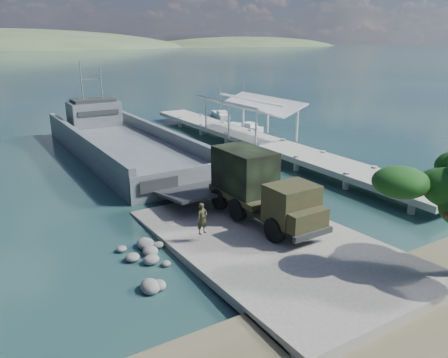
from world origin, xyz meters
TOP-DOWN VIEW (x-y plane):
  - ground at (0.00, 0.00)m, footprint 1400.00×1400.00m
  - boat_ramp at (0.00, -1.00)m, footprint 10.00×18.00m
  - shoreline_rocks at (-6.20, 0.50)m, footprint 3.20×5.60m
  - distant_headlands at (50.00, 560.00)m, footprint 1000.00×240.00m
  - pier at (13.00, 18.77)m, footprint 6.40×44.00m
  - landing_craft at (-0.35, 23.05)m, footprint 8.50×33.00m
  - military_truck at (1.33, 1.84)m, footprint 3.13×9.08m
  - soldier at (-3.20, 0.93)m, footprint 0.75×0.58m
  - sailboat_near at (17.51, 27.49)m, footprint 2.77×5.58m
  - sailboat_far at (19.98, 37.76)m, footprint 2.66×5.33m

SIDE VIEW (x-z plane):
  - ground at x=0.00m, z-range 0.00..0.00m
  - shoreline_rocks at x=-6.20m, z-range -0.45..0.45m
  - distant_headlands at x=50.00m, z-range -24.00..24.00m
  - boat_ramp at x=0.00m, z-range 0.00..0.50m
  - sailboat_far at x=19.98m, z-range -2.79..3.45m
  - sailboat_near at x=17.51m, z-range -2.92..3.62m
  - landing_craft at x=-0.35m, z-range -4.09..5.69m
  - soldier at x=-3.20m, z-range 0.50..2.33m
  - pier at x=13.00m, z-range -1.45..4.65m
  - military_truck at x=1.33m, z-range 0.49..4.67m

